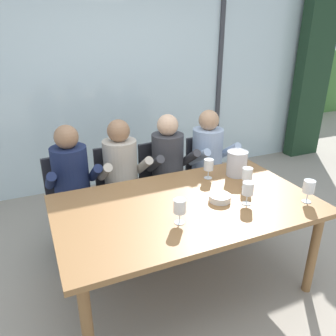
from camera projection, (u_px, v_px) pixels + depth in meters
ground at (144, 224)px, 3.60m from camera, size 14.00×14.00×0.00m
window_glass_panel at (108, 86)px, 4.12m from camera, size 7.13×0.03×2.60m
window_mullion_right at (219, 79)px, 4.70m from camera, size 0.06×0.06×2.60m
hillside_vineyard at (73, 92)px, 6.92m from camera, size 13.13×2.40×1.50m
curtain_heavy_drape at (312, 75)px, 5.16m from camera, size 0.56×0.20×2.60m
dining_table at (187, 212)px, 2.49m from camera, size 1.93×1.13×0.76m
chair_near_curtain at (71, 195)px, 3.09m from camera, size 0.49×0.49×0.89m
chair_left_of_center at (118, 185)px, 3.30m from camera, size 0.47×0.47×0.89m
chair_center at (162, 178)px, 3.46m from camera, size 0.49×0.49×0.89m
chair_right_of_center at (207, 171)px, 3.63m from camera, size 0.45×0.45×0.89m
person_navy_polo at (73, 183)px, 2.93m from camera, size 0.47×0.62×1.21m
person_beige_jumper at (124, 175)px, 3.10m from camera, size 0.47×0.62×1.21m
person_charcoal_jacket at (171, 167)px, 3.28m from camera, size 0.47×0.61×1.21m
person_pale_blue_shirt at (211, 160)px, 3.45m from camera, size 0.49×0.63×1.21m
ice_bucket_primary at (237, 163)px, 2.89m from camera, size 0.18×0.18×0.23m
tasting_bowl at (220, 198)px, 2.48m from camera, size 0.16×0.16×0.05m
wine_glass_by_left_taster at (309, 188)px, 2.43m from camera, size 0.08×0.08×0.17m
wine_glass_near_bucket at (247, 175)px, 2.65m from camera, size 0.08×0.08×0.17m
wine_glass_center_pour at (180, 207)px, 2.16m from camera, size 0.08×0.08×0.17m
wine_glass_by_right_taster at (248, 189)px, 2.41m from camera, size 0.08×0.08×0.17m
wine_glass_spare_empty at (209, 166)px, 2.83m from camera, size 0.08×0.08×0.17m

